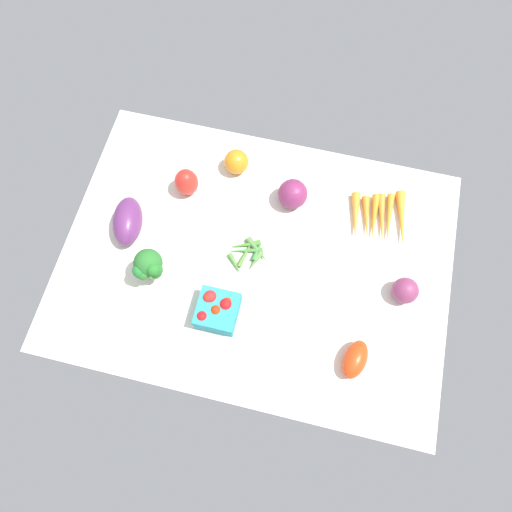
{
  "coord_description": "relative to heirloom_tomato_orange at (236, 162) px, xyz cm",
  "views": [
    {
      "loc": [
        10.47,
        -44.08,
        121.8
      ],
      "look_at": [
        0.0,
        0.0,
        4.0
      ],
      "focal_mm": 33.27,
      "sensor_mm": 36.0,
      "label": 1
    }
  ],
  "objects": [
    {
      "name": "red_onion_near_basket",
      "position": [
        51.5,
        -27.04,
        -0.1
      ],
      "size": [
        6.83,
        6.83,
        6.83
      ],
      "primitive_type": "sphere",
      "color": "#84355E",
      "rests_on": "tablecloth"
    },
    {
      "name": "roma_tomato",
      "position": [
        41.84,
        -47.17,
        -0.71
      ],
      "size": [
        7.52,
        10.89,
        5.61
      ],
      "primitive_type": "ellipsoid",
      "rotation": [
        0.0,
        0.0,
        1.37
      ],
      "color": "red",
      "rests_on": "tablecloth"
    },
    {
      "name": "tablecloth",
      "position": [
        11.97,
        -26.13,
        -4.52
      ],
      "size": [
        104.0,
        76.0,
        2.0
      ],
      "primitive_type": "cube",
      "color": "silver",
      "rests_on": "ground"
    },
    {
      "name": "eggplant",
      "position": [
        -23.94,
        -25.04,
        0.4
      ],
      "size": [
        10.71,
        15.43,
        7.85
      ],
      "primitive_type": "ellipsoid",
      "rotation": [
        0.0,
        0.0,
        4.93
      ],
      "color": "#622C65",
      "rests_on": "tablecloth"
    },
    {
      "name": "carrot_bunch",
      "position": [
        42.6,
        -7.01,
        -2.31
      ],
      "size": [
        17.56,
        17.88,
        2.73
      ],
      "color": "orange",
      "rests_on": "tablecloth"
    },
    {
      "name": "bell_pepper_red",
      "position": [
        -11.74,
        -10.08,
        0.85
      ],
      "size": [
        8.65,
        8.65,
        8.73
      ],
      "primitive_type": "ellipsoid",
      "rotation": [
        0.0,
        0.0,
        0.39
      ],
      "color": "red",
      "rests_on": "tablecloth"
    },
    {
      "name": "heirloom_tomato_orange",
      "position": [
        0.0,
        0.0,
        0.0
      ],
      "size": [
        7.04,
        7.04,
        7.04
      ],
      "primitive_type": "sphere",
      "color": "orange",
      "rests_on": "tablecloth"
    },
    {
      "name": "red_onion_center",
      "position": [
        17.76,
        -6.73,
        0.61
      ],
      "size": [
        8.25,
        8.25,
        8.25
      ],
      "primitive_type": "sphere",
      "color": "#7E2A59",
      "rests_on": "tablecloth"
    },
    {
      "name": "broccoli_head",
      "position": [
        -13.17,
        -37.14,
        4.09
      ],
      "size": [
        7.95,
        8.23,
        11.75
      ],
      "color": "#9DCC83",
      "rests_on": "tablecloth"
    },
    {
      "name": "berry_basket",
      "position": [
        5.87,
        -43.01,
        -0.16
      ],
      "size": [
        10.21,
        10.21,
        6.88
      ],
      "color": "teal",
      "rests_on": "tablecloth"
    },
    {
      "name": "okra_pile",
      "position": [
        9.97,
        -25.05,
        -2.66
      ],
      "size": [
        11.65,
        12.34,
        1.92
      ],
      "color": "#43893F",
      "rests_on": "tablecloth"
    }
  ]
}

